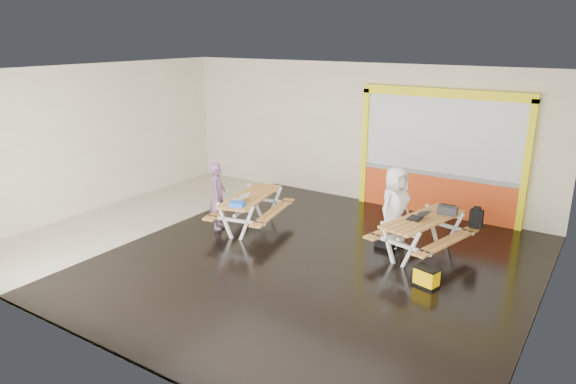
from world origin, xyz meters
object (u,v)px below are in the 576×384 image
Objects in this scene: picnic_table_right at (423,227)px; person_left at (218,196)px; backpack at (476,217)px; dark_case at (386,243)px; laptop_right at (418,217)px; picnic_table_left at (251,203)px; laptop_left at (240,199)px; toolbox at (448,210)px; fluke_bag at (426,277)px; person_right at (395,208)px; blue_pouch at (237,204)px.

person_left is at bearing -165.01° from picnic_table_right.
dark_case is at bearing -152.28° from backpack.
picnic_table_left is at bearing -171.61° from laptop_right.
laptop_left is (-3.61, -1.07, 0.23)m from picnic_table_right.
toolbox is 1.87m from fluke_bag.
picnic_table_left is 3.12m from person_right.
laptop_left is at bearing 177.19° from fluke_bag.
toolbox is (3.92, 1.54, 0.03)m from laptop_left.
person_left is 3.89× the size of toolbox.
person_left is at bearing -136.96° from picnic_table_left.
picnic_table_left reaches higher than dark_case.
picnic_table_right is 5.93× the size of toolbox.
backpack is (0.48, 0.32, -0.14)m from toolbox.
dark_case is (2.89, 1.06, -0.71)m from laptop_left.
toolbox reaches higher than blue_pouch.
picnic_table_right reaches higher than picnic_table_left.
laptop_left is 1.18× the size of backpack.
toolbox reaches higher than laptop_right.
toolbox is at bearing -99.06° from person_left.
person_right is (3.53, 1.28, 0.01)m from person_left.
toolbox is at bearing 26.11° from blue_pouch.
blue_pouch is at bearing -153.89° from toolbox.
picnic_table_left is 3.63m from laptop_right.
laptop_right is 1.02× the size of toolbox.
laptop_right is 3.60m from blue_pouch.
person_right is at bearing 154.76° from laptop_right.
person_left is at bearing -159.08° from backpack.
backpack is (0.87, 0.89, -0.11)m from laptop_right.
toolbox is 0.82× the size of fluke_bag.
laptop_right reaches higher than laptop_left.
fluke_bag is (0.54, -1.27, -0.39)m from picnic_table_right.
picnic_table_left is 0.50m from laptop_left.
dark_case is (2.73, 1.37, -0.70)m from blue_pouch.
person_left is 0.57m from laptop_left.
person_right reaches higher than person_left.
blue_pouch is (0.73, -0.26, 0.01)m from person_left.
toolbox is at bearing 21.37° from laptop_left.
laptop_right is at bearing 20.69° from blue_pouch.
person_left reaches higher than picnic_table_right.
picnic_table_left is 4.78× the size of fluke_bag.
dark_case is (-1.51, -0.79, -0.60)m from backpack.
toolbox reaches higher than laptop_left.
picnic_table_left is 5.71× the size of laptop_right.
laptop_right is at bearing 15.28° from laptop_left.
picnic_table_left reaches higher than fluke_bag.
person_left reaches higher than blue_pouch.
person_right is 1.01m from toolbox.
person_left is 3.75m from person_right.
laptop_right is at bearing -124.50° from toolbox.
picnic_table_left is at bearing 106.16° from blue_pouch.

